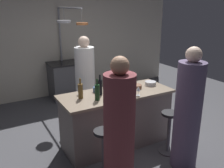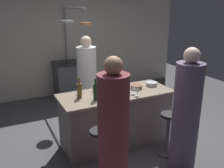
% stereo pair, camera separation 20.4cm
% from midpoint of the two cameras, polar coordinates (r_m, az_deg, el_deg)
% --- Properties ---
extents(ground_plane, '(9.00, 9.00, 0.00)m').
position_cam_midpoint_polar(ground_plane, '(4.22, 2.35, -13.61)').
color(ground_plane, '#4C4C51').
extents(back_wall, '(6.40, 0.16, 2.60)m').
position_cam_midpoint_polar(back_wall, '(6.31, -10.10, 9.41)').
color(back_wall, beige).
rests_on(back_wall, ground_plane).
extents(kitchen_island, '(1.80, 0.72, 0.90)m').
position_cam_midpoint_polar(kitchen_island, '(4.00, 2.43, -8.08)').
color(kitchen_island, slate).
rests_on(kitchen_island, ground_plane).
extents(stove_range, '(0.80, 0.64, 0.89)m').
position_cam_midpoint_polar(stove_range, '(6.12, -8.60, 1.02)').
color(stove_range, '#47474C').
rests_on(stove_range, ground_plane).
extents(chef, '(0.36, 0.36, 1.69)m').
position_cam_midpoint_polar(chef, '(4.59, -4.53, -0.19)').
color(chef, white).
rests_on(chef, ground_plane).
extents(bar_stool_left, '(0.28, 0.28, 0.68)m').
position_cam_midpoint_polar(bar_stool_left, '(3.34, -1.05, -15.34)').
color(bar_stool_left, '#4C4C51').
rests_on(bar_stool_left, ground_plane).
extents(guest_left, '(0.36, 0.36, 1.71)m').
position_cam_midpoint_polar(guest_left, '(2.86, 2.37, -11.75)').
color(guest_left, brown).
rests_on(guest_left, ground_plane).
extents(bar_stool_right, '(0.28, 0.28, 0.68)m').
position_cam_midpoint_polar(bar_stool_right, '(3.88, 14.44, -10.84)').
color(bar_stool_right, '#4C4C51').
rests_on(bar_stool_right, ground_plane).
extents(guest_right, '(0.36, 0.36, 1.72)m').
position_cam_midpoint_polar(guest_right, '(3.46, 18.48, -7.11)').
color(guest_right, '#594C6B').
rests_on(guest_right, ground_plane).
extents(overhead_pot_rack, '(0.60, 1.43, 2.17)m').
position_cam_midpoint_polar(overhead_pot_rack, '(5.43, -8.36, 11.76)').
color(overhead_pot_rack, gray).
rests_on(overhead_pot_rack, ground_plane).
extents(pepper_mill, '(0.05, 0.05, 0.21)m').
position_cam_midpoint_polar(pepper_mill, '(3.65, 0.52, -1.34)').
color(pepper_mill, '#382319').
rests_on(pepper_mill, kitchen_island).
extents(wine_bottle_white, '(0.07, 0.07, 0.31)m').
position_cam_midpoint_polar(wine_bottle_white, '(3.90, 4.48, 0.13)').
color(wine_bottle_white, gray).
rests_on(wine_bottle_white, kitchen_island).
extents(wine_bottle_red, '(0.07, 0.07, 0.32)m').
position_cam_midpoint_polar(wine_bottle_red, '(3.51, -2.19, -1.82)').
color(wine_bottle_red, '#143319').
rests_on(wine_bottle_red, kitchen_island).
extents(wine_bottle_dark, '(0.07, 0.07, 0.32)m').
position_cam_midpoint_polar(wine_bottle_dark, '(3.71, -1.43, -0.69)').
color(wine_bottle_dark, black).
rests_on(wine_bottle_dark, kitchen_island).
extents(wine_bottle_rose, '(0.07, 0.07, 0.33)m').
position_cam_midpoint_polar(wine_bottle_rose, '(3.98, 2.16, 0.67)').
color(wine_bottle_rose, '#B78C8E').
rests_on(wine_bottle_rose, kitchen_island).
extents(wine_bottle_amber, '(0.07, 0.07, 0.30)m').
position_cam_midpoint_polar(wine_bottle_amber, '(3.60, -6.02, -1.46)').
color(wine_bottle_amber, brown).
rests_on(wine_bottle_amber, kitchen_island).
extents(wine_glass_by_chef, '(0.07, 0.07, 0.15)m').
position_cam_midpoint_polar(wine_glass_by_chef, '(3.68, 7.53, -1.31)').
color(wine_glass_by_chef, silver).
rests_on(wine_glass_by_chef, kitchen_island).
extents(wine_glass_near_left_guest, '(0.07, 0.07, 0.15)m').
position_cam_midpoint_polar(wine_glass_near_left_guest, '(3.75, -6.23, -0.86)').
color(wine_glass_near_left_guest, silver).
rests_on(wine_glass_near_left_guest, kitchen_island).
extents(wine_glass_near_right_guest, '(0.07, 0.07, 0.15)m').
position_cam_midpoint_polar(wine_glass_near_right_guest, '(3.76, 6.60, -0.87)').
color(wine_glass_near_right_guest, silver).
rests_on(wine_glass_near_right_guest, kitchen_island).
extents(mixing_bowl_blue, '(0.15, 0.15, 0.08)m').
position_cam_midpoint_polar(mixing_bowl_blue, '(3.87, -1.93, -1.22)').
color(mixing_bowl_blue, '#334C6B').
rests_on(mixing_bowl_blue, kitchen_island).
extents(mixing_bowl_steel, '(0.19, 0.19, 0.07)m').
position_cam_midpoint_polar(mixing_bowl_steel, '(4.21, 10.60, -0.00)').
color(mixing_bowl_steel, '#B7B7BC').
rests_on(mixing_bowl_steel, kitchen_island).
extents(mixing_bowl_wooden, '(0.19, 0.19, 0.06)m').
position_cam_midpoint_polar(mixing_bowl_wooden, '(4.02, 7.15, -0.70)').
color(mixing_bowl_wooden, brown).
rests_on(mixing_bowl_wooden, kitchen_island).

